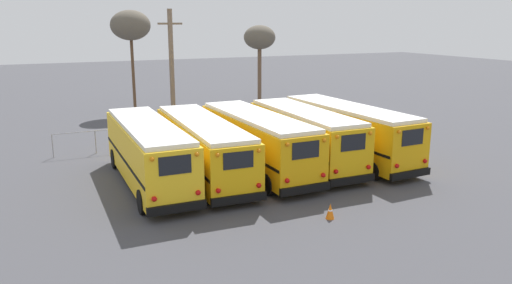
{
  "coord_description": "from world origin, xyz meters",
  "views": [
    {
      "loc": [
        -10.87,
        -24.02,
        7.83
      ],
      "look_at": [
        0.0,
        -0.65,
        1.59
      ],
      "focal_mm": 35.0,
      "sensor_mm": 36.0,
      "label": 1
    }
  ],
  "objects_px": {
    "school_bus_4": "(347,131)",
    "school_bus_1": "(203,146)",
    "utility_pole": "(172,68)",
    "bare_tree_1": "(260,39)",
    "traffic_cone": "(330,211)",
    "school_bus_0": "(148,151)",
    "bare_tree_0": "(130,26)",
    "school_bus_3": "(304,136)",
    "school_bus_2": "(257,141)"
  },
  "relations": [
    {
      "from": "school_bus_4",
      "to": "school_bus_1",
      "type": "bearing_deg",
      "value": 176.88
    },
    {
      "from": "utility_pole",
      "to": "bare_tree_1",
      "type": "height_order",
      "value": "utility_pole"
    },
    {
      "from": "school_bus_4",
      "to": "traffic_cone",
      "type": "relative_size",
      "value": 15.99
    },
    {
      "from": "school_bus_0",
      "to": "traffic_cone",
      "type": "xyz_separation_m",
      "value": [
        5.64,
        -7.41,
        -1.37
      ]
    },
    {
      "from": "school_bus_0",
      "to": "bare_tree_0",
      "type": "height_order",
      "value": "bare_tree_0"
    },
    {
      "from": "school_bus_1",
      "to": "traffic_cone",
      "type": "distance_m",
      "value": 8.28
    },
    {
      "from": "school_bus_0",
      "to": "bare_tree_1",
      "type": "xyz_separation_m",
      "value": [
        16.25,
        21.74,
        4.49
      ]
    },
    {
      "from": "school_bus_0",
      "to": "bare_tree_0",
      "type": "distance_m",
      "value": 22.23
    },
    {
      "from": "school_bus_3",
      "to": "traffic_cone",
      "type": "bearing_deg",
      "value": -112.38
    },
    {
      "from": "school_bus_0",
      "to": "school_bus_3",
      "type": "distance_m",
      "value": 8.62
    },
    {
      "from": "school_bus_2",
      "to": "bare_tree_0",
      "type": "distance_m",
      "value": 22.18
    },
    {
      "from": "school_bus_1",
      "to": "school_bus_0",
      "type": "bearing_deg",
      "value": -174.27
    },
    {
      "from": "school_bus_0",
      "to": "traffic_cone",
      "type": "height_order",
      "value": "school_bus_0"
    },
    {
      "from": "school_bus_4",
      "to": "bare_tree_1",
      "type": "distance_m",
      "value": 22.87
    },
    {
      "from": "school_bus_1",
      "to": "bare_tree_0",
      "type": "height_order",
      "value": "bare_tree_0"
    },
    {
      "from": "school_bus_3",
      "to": "bare_tree_1",
      "type": "height_order",
      "value": "bare_tree_1"
    },
    {
      "from": "school_bus_2",
      "to": "utility_pole",
      "type": "height_order",
      "value": "utility_pole"
    },
    {
      "from": "school_bus_2",
      "to": "bare_tree_0",
      "type": "height_order",
      "value": "bare_tree_0"
    },
    {
      "from": "bare_tree_0",
      "to": "traffic_cone",
      "type": "height_order",
      "value": "bare_tree_0"
    },
    {
      "from": "bare_tree_0",
      "to": "school_bus_1",
      "type": "bearing_deg",
      "value": -92.14
    },
    {
      "from": "school_bus_1",
      "to": "school_bus_2",
      "type": "xyz_separation_m",
      "value": [
        2.87,
        -0.44,
        0.09
      ]
    },
    {
      "from": "school_bus_3",
      "to": "school_bus_1",
      "type": "bearing_deg",
      "value": 175.21
    },
    {
      "from": "school_bus_1",
      "to": "school_bus_3",
      "type": "xyz_separation_m",
      "value": [
        5.74,
        -0.48,
        0.09
      ]
    },
    {
      "from": "school_bus_1",
      "to": "bare_tree_1",
      "type": "height_order",
      "value": "bare_tree_1"
    },
    {
      "from": "school_bus_3",
      "to": "bare_tree_1",
      "type": "distance_m",
      "value": 23.65
    },
    {
      "from": "school_bus_4",
      "to": "utility_pole",
      "type": "bearing_deg",
      "value": 117.21
    },
    {
      "from": "school_bus_2",
      "to": "school_bus_4",
      "type": "relative_size",
      "value": 0.97
    },
    {
      "from": "school_bus_3",
      "to": "school_bus_4",
      "type": "relative_size",
      "value": 0.91
    },
    {
      "from": "bare_tree_1",
      "to": "traffic_cone",
      "type": "relative_size",
      "value": 11.48
    },
    {
      "from": "school_bus_3",
      "to": "bare_tree_1",
      "type": "relative_size",
      "value": 1.27
    },
    {
      "from": "school_bus_1",
      "to": "utility_pole",
      "type": "relative_size",
      "value": 1.23
    },
    {
      "from": "school_bus_0",
      "to": "school_bus_2",
      "type": "relative_size",
      "value": 1.01
    },
    {
      "from": "school_bus_1",
      "to": "school_bus_3",
      "type": "relative_size",
      "value": 1.13
    },
    {
      "from": "traffic_cone",
      "to": "school_bus_0",
      "type": "bearing_deg",
      "value": 127.27
    },
    {
      "from": "school_bus_0",
      "to": "school_bus_3",
      "type": "xyz_separation_m",
      "value": [
        8.61,
        -0.19,
        -0.0
      ]
    },
    {
      "from": "school_bus_4",
      "to": "bare_tree_0",
      "type": "relative_size",
      "value": 1.18
    },
    {
      "from": "school_bus_3",
      "to": "utility_pole",
      "type": "relative_size",
      "value": 1.09
    },
    {
      "from": "school_bus_2",
      "to": "utility_pole",
      "type": "relative_size",
      "value": 1.16
    },
    {
      "from": "traffic_cone",
      "to": "school_bus_4",
      "type": "bearing_deg",
      "value": 51.05
    },
    {
      "from": "school_bus_1",
      "to": "utility_pole",
      "type": "bearing_deg",
      "value": 81.06
    },
    {
      "from": "school_bus_1",
      "to": "school_bus_4",
      "type": "height_order",
      "value": "school_bus_4"
    },
    {
      "from": "school_bus_2",
      "to": "bare_tree_1",
      "type": "relative_size",
      "value": 1.35
    },
    {
      "from": "school_bus_0",
      "to": "bare_tree_1",
      "type": "distance_m",
      "value": 27.51
    },
    {
      "from": "school_bus_2",
      "to": "school_bus_3",
      "type": "xyz_separation_m",
      "value": [
        2.87,
        -0.04,
        -0.0
      ]
    },
    {
      "from": "utility_pole",
      "to": "school_bus_3",
      "type": "bearing_deg",
      "value": -73.72
    },
    {
      "from": "school_bus_1",
      "to": "school_bus_3",
      "type": "height_order",
      "value": "school_bus_3"
    },
    {
      "from": "school_bus_0",
      "to": "bare_tree_1",
      "type": "height_order",
      "value": "bare_tree_1"
    },
    {
      "from": "bare_tree_0",
      "to": "traffic_cone",
      "type": "distance_m",
      "value": 29.52
    },
    {
      "from": "school_bus_4",
      "to": "bare_tree_0",
      "type": "distance_m",
      "value": 23.45
    },
    {
      "from": "school_bus_4",
      "to": "school_bus_0",
      "type": "bearing_deg",
      "value": 179.09
    }
  ]
}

